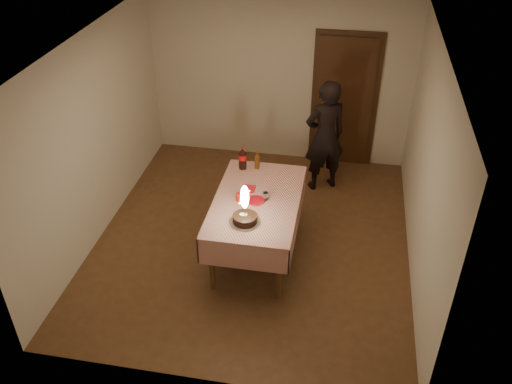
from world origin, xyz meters
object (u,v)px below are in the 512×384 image
Objects in this scene: birthday_cake at (245,213)px; dining_table at (257,207)px; red_plate at (256,200)px; amber_bottle_left at (257,160)px; red_cup at (240,197)px; photographer at (325,136)px; cola_bottle at (243,158)px; clear_cup at (266,196)px.

dining_table is at bearing 83.82° from birthday_cake.
amber_bottle_left reaches higher than red_plate.
red_cup is (-0.14, 0.40, -0.07)m from birthday_cake.
red_plate is at bearing -111.84° from photographer.
dining_table is 7.82× the size of red_plate.
dining_table is 0.12m from red_plate.
birthday_cake is 2.27m from photographer.
cola_bottle reaches higher than red_cup.
photographer is (0.88, 1.75, -0.02)m from red_cup.
dining_table is at bearing -80.13° from amber_bottle_left.
birthday_cake is (-0.05, -0.46, 0.23)m from dining_table.
amber_bottle_left reaches higher than dining_table.
dining_table is 0.26m from red_cup.
red_plate is 1.85m from photographer.
red_cup is 1.96m from photographer.
birthday_cake is 1.90× the size of amber_bottle_left.
amber_bottle_left is at bearing 108.34° from clear_cup.
cola_bottle reaches higher than dining_table.
amber_bottle_left reaches higher than red_cup.
cola_bottle is 1.43m from photographer.
cola_bottle is at bearing 113.45° from red_plate.
amber_bottle_left is at bearing 84.57° from red_cup.
amber_bottle_left is 1.28m from photographer.
photographer is (0.81, 0.99, -0.09)m from amber_bottle_left.
red_plate is at bearing -151.70° from clear_cup.
dining_table is at bearing 18.50° from red_cup.
clear_cup is at bearing -109.32° from photographer.
cola_bottle is at bearing 102.78° from birthday_cake.
photographer reaches higher than red_cup.
photographer is (0.68, 1.69, 0.14)m from dining_table.
red_plate is 0.13× the size of photographer.
photographer is at bearing 50.72° from amber_bottle_left.
dining_table is 5.42× the size of cola_bottle.
red_plate is 0.77m from cola_bottle.
cola_bottle reaches higher than clear_cup.
birthday_cake reaches higher than clear_cup.
clear_cup is at bearing 72.73° from birthday_cake.
birthday_cake reaches higher than red_cup.
clear_cup is at bearing -57.45° from cola_bottle.
cola_bottle is at bearing -134.16° from photographer.
clear_cup is at bearing 13.89° from dining_table.
photographer is at bearing 68.16° from red_plate.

